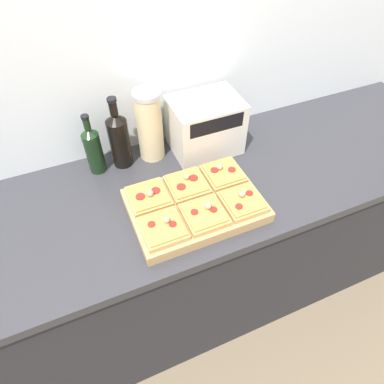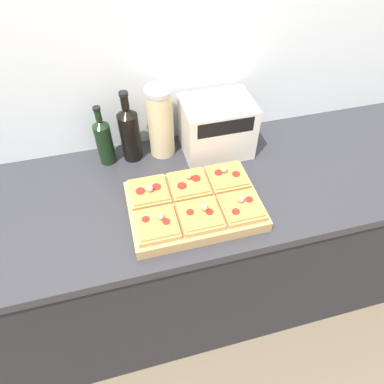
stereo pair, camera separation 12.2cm
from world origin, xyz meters
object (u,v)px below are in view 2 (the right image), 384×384
Objects in this scene: olive_oil_bottle at (104,140)px; toaster_oven at (217,127)px; wine_bottle at (130,133)px; grain_jar_tall at (161,122)px; cutting_board at (194,206)px.

olive_oil_bottle is 0.85× the size of toaster_oven.
grain_jar_tall is (0.13, 0.00, 0.03)m from wine_bottle.
wine_bottle is (-0.17, 0.35, 0.10)m from cutting_board.
olive_oil_bottle is at bearing 180.00° from wine_bottle.
olive_oil_bottle is 0.46m from toaster_oven.
toaster_oven is (0.18, 0.31, 0.09)m from cutting_board.
toaster_oven is (0.35, -0.04, -0.01)m from wine_bottle.
cutting_board is 1.53× the size of toaster_oven.
wine_bottle is 0.35m from toaster_oven.
grain_jar_tall is (0.23, -0.00, 0.04)m from olive_oil_bottle.
grain_jar_tall is (-0.05, 0.35, 0.13)m from cutting_board.
cutting_board is 0.37m from toaster_oven.
grain_jar_tall is at bearing -0.00° from olive_oil_bottle.
grain_jar_tall reaches higher than toaster_oven.
wine_bottle is (0.10, -0.00, 0.02)m from olive_oil_bottle.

